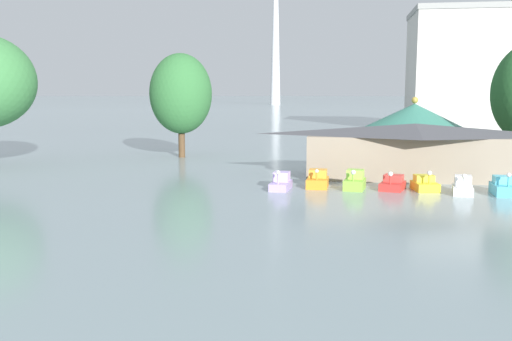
{
  "coord_description": "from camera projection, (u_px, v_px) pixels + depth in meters",
  "views": [
    {
      "loc": [
        12.42,
        -6.59,
        7.31
      ],
      "look_at": [
        7.44,
        26.26,
        2.64
      ],
      "focal_mm": 39.4,
      "sensor_mm": 36.0,
      "label": 1
    }
  ],
  "objects": [
    {
      "name": "background_building_block",
      "position": [
        465.0,
        70.0,
        107.19
      ],
      "size": [
        20.52,
        17.7,
        22.72
      ],
      "color": "beige",
      "rests_on": "ground"
    },
    {
      "name": "pedal_boat_white",
      "position": [
        463.0,
        187.0,
        40.34
      ],
      "size": [
        1.7,
        2.54,
        1.62
      ],
      "rotation": [
        0.0,
        0.0,
        -1.72
      ],
      "color": "white",
      "rests_on": "ground"
    },
    {
      "name": "pedal_boat_lime",
      "position": [
        355.0,
        182.0,
        42.33
      ],
      "size": [
        1.79,
        2.57,
        1.61
      ],
      "rotation": [
        0.0,
        0.0,
        -1.72
      ],
      "color": "#8CCC3F",
      "rests_on": "ground"
    },
    {
      "name": "pedal_boat_orange",
      "position": [
        318.0,
        180.0,
        43.24
      ],
      "size": [
        1.67,
        2.62,
        1.55
      ],
      "rotation": [
        0.0,
        0.0,
        -1.6
      ],
      "color": "orange",
      "rests_on": "ground"
    },
    {
      "name": "pedal_boat_lavender",
      "position": [
        281.0,
        183.0,
        42.36
      ],
      "size": [
        1.55,
        2.91,
        1.61
      ],
      "rotation": [
        0.0,
        0.0,
        -1.65
      ],
      "color": "#B299D8",
      "rests_on": "ground"
    },
    {
      "name": "boathouse",
      "position": [
        415.0,
        150.0,
        47.65
      ],
      "size": [
        19.38,
        7.07,
        4.65
      ],
      "color": "gray",
      "rests_on": "ground"
    },
    {
      "name": "pedal_boat_yellow",
      "position": [
        425.0,
        184.0,
        41.87
      ],
      "size": [
        1.98,
        2.55,
        1.62
      ],
      "rotation": [
        0.0,
        0.0,
        -1.4
      ],
      "color": "yellow",
      "rests_on": "ground"
    },
    {
      "name": "pedal_boat_red",
      "position": [
        393.0,
        184.0,
        42.21
      ],
      "size": [
        2.23,
        2.83,
        1.51
      ],
      "rotation": [
        0.0,
        0.0,
        -1.84
      ],
      "color": "red",
      "rests_on": "ground"
    },
    {
      "name": "shoreline_tree_mid",
      "position": [
        181.0,
        94.0,
        62.14
      ],
      "size": [
        6.89,
        6.89,
        11.52
      ],
      "color": "brown",
      "rests_on": "ground"
    },
    {
      "name": "pedal_boat_cyan",
      "position": [
        504.0,
        187.0,
        40.13
      ],
      "size": [
        1.64,
        2.73,
        1.74
      ],
      "rotation": [
        0.0,
        0.0,
        -1.61
      ],
      "color": "#4CB7CC",
      "rests_on": "ground"
    },
    {
      "name": "green_roof_pavilion",
      "position": [
        414.0,
        129.0,
        59.41
      ],
      "size": [
        10.33,
        10.33,
        6.78
      ],
      "color": "brown",
      "rests_on": "ground"
    }
  ]
}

